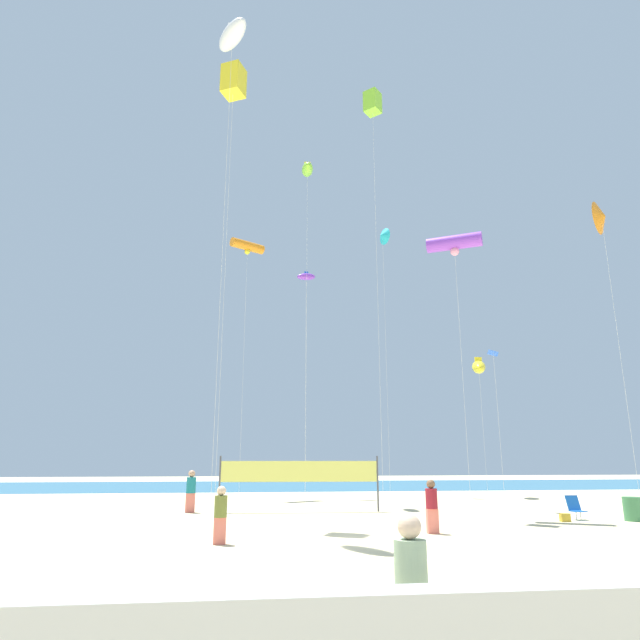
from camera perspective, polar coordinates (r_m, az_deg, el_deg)
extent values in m
plane|color=beige|center=(17.15, 4.26, -21.79)|extent=(120.00, 120.00, 0.00)
cube|color=teal|center=(50.46, -3.57, -16.75)|extent=(120.00, 20.00, 0.01)
cube|color=white|center=(7.09, 9.66, -29.56)|extent=(0.36, 0.22, 0.75)
cylinder|color=#99B28C|center=(6.94, 9.41, -24.09)|extent=(0.38, 0.38, 0.62)
sphere|color=beige|center=(6.88, 9.25, -20.40)|extent=(0.28, 0.28, 0.28)
cylinder|color=#7A3872|center=(7.12, 14.72, -28.31)|extent=(0.17, 0.17, 0.29)
sphere|color=#997051|center=(7.07, 14.61, -26.69)|extent=(0.13, 0.13, 0.13)
cube|color=#EA7260|center=(25.90, -13.32, -17.98)|extent=(0.39, 0.23, 0.81)
cylinder|color=#19727A|center=(25.86, -13.22, -16.34)|extent=(0.41, 0.41, 0.67)
sphere|color=tan|center=(25.84, -13.16, -15.27)|extent=(0.30, 0.30, 0.30)
cube|color=#EA7260|center=(16.40, -10.36, -20.73)|extent=(0.34, 0.20, 0.70)
cylinder|color=olive|center=(16.34, -10.26, -18.50)|extent=(0.35, 0.35, 0.58)
sphere|color=beige|center=(16.31, -10.19, -17.03)|extent=(0.26, 0.26, 0.26)
cube|color=#EA7260|center=(18.74, 11.60, -19.76)|extent=(0.35, 0.21, 0.74)
cylinder|color=maroon|center=(18.68, 11.49, -17.70)|extent=(0.37, 0.37, 0.61)
sphere|color=brown|center=(18.66, 11.42, -16.34)|extent=(0.27, 0.27, 0.27)
cube|color=#1959B2|center=(24.40, 25.20, -17.52)|extent=(0.52, 0.48, 0.03)
cube|color=#1959B2|center=(24.63, 24.77, -16.86)|extent=(0.52, 0.23, 0.57)
cylinder|color=silver|center=(24.29, 25.43, -17.90)|extent=(0.03, 0.03, 0.32)
cylinder|color=silver|center=(24.54, 25.06, -17.88)|extent=(0.03, 0.03, 0.32)
cylinder|color=#3F7F4C|center=(24.90, 29.69, -16.67)|extent=(0.65, 0.65, 0.87)
cylinder|color=#4C4C51|center=(25.54, -10.38, -16.39)|extent=(0.08, 0.08, 2.40)
cylinder|color=#4C4C51|center=(25.85, 6.01, -16.51)|extent=(0.08, 0.08, 2.40)
cube|color=#EAE566|center=(25.44, -2.13, -15.43)|extent=(7.03, 0.33, 0.90)
cube|color=gold|center=(23.61, 24.08, -18.21)|extent=(0.36, 0.18, 0.29)
cylinder|color=silver|center=(25.57, 28.75, -3.51)|extent=(0.01, 0.01, 12.49)
cone|color=orange|center=(27.24, 27.18, 9.49)|extent=(1.36, 1.21, 1.50)
cylinder|color=silver|center=(37.17, 16.58, -10.88)|extent=(0.01, 0.01, 8.11)
ellipsoid|color=yellow|center=(37.58, 16.14, -4.71)|extent=(1.71, 2.64, 1.39)
cube|color=yellow|center=(37.64, 16.11, -4.17)|extent=(0.48, 0.06, 0.60)
cylinder|color=silver|center=(21.11, -10.11, 6.80)|extent=(0.01, 0.01, 19.52)
ellipsoid|color=white|center=(26.21, -9.08, 27.16)|extent=(1.66, 2.32, 0.88)
cube|color=white|center=(26.43, -9.04, 27.69)|extent=(0.43, 0.06, 0.54)
cylinder|color=silver|center=(38.33, 6.89, -3.91)|extent=(0.01, 0.01, 18.11)
cone|color=#26BFCC|center=(40.91, 6.51, 8.67)|extent=(0.86, 1.31, 1.24)
cylinder|color=silver|center=(26.25, 5.99, 3.28)|extent=(0.01, 0.01, 20.25)
cube|color=#8CD833|center=(30.83, 5.47, 21.54)|extent=(1.03, 1.03, 1.17)
cylinder|color=silver|center=(35.73, -1.51, -6.39)|extent=(0.01, 0.01, 14.26)
ellipsoid|color=purple|center=(37.37, -1.44, 4.51)|extent=(1.47, 0.90, 0.66)
cube|color=blue|center=(37.44, -1.44, 4.80)|extent=(0.27, 0.06, 0.34)
cylinder|color=silver|center=(31.59, -1.42, -0.37)|extent=(0.01, 0.01, 19.64)
ellipsoid|color=#8CD833|center=(35.25, -1.32, 15.33)|extent=(0.77, 2.04, 1.01)
cube|color=yellow|center=(35.39, -1.32, 15.73)|extent=(0.38, 0.06, 0.48)
cylinder|color=silver|center=(24.63, 14.56, -5.15)|extent=(0.01, 0.01, 11.92)
cylinder|color=purple|center=(26.20, 13.75, 7.83)|extent=(2.49, 1.78, 0.67)
sphere|color=pink|center=(26.04, 13.80, 6.94)|extent=(0.40, 0.40, 0.40)
cylinder|color=silver|center=(35.90, -7.96, -4.59)|extent=(0.01, 0.01, 16.37)
cylinder|color=orange|center=(38.11, -7.54, 7.63)|extent=(2.38, 1.80, 0.63)
sphere|color=yellow|center=(37.96, -7.56, 7.04)|extent=(0.38, 0.38, 0.38)
cylinder|color=silver|center=(27.94, 18.10, -10.69)|extent=(0.01, 0.01, 7.31)
pyramid|color=blue|center=(28.38, 17.57, -3.21)|extent=(0.67, 0.67, 0.33)
cylinder|color=silver|center=(23.87, -9.86, 4.31)|extent=(0.01, 0.01, 19.53)
cube|color=yellow|center=(28.49, -8.96, 23.28)|extent=(1.23, 1.23, 1.47)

